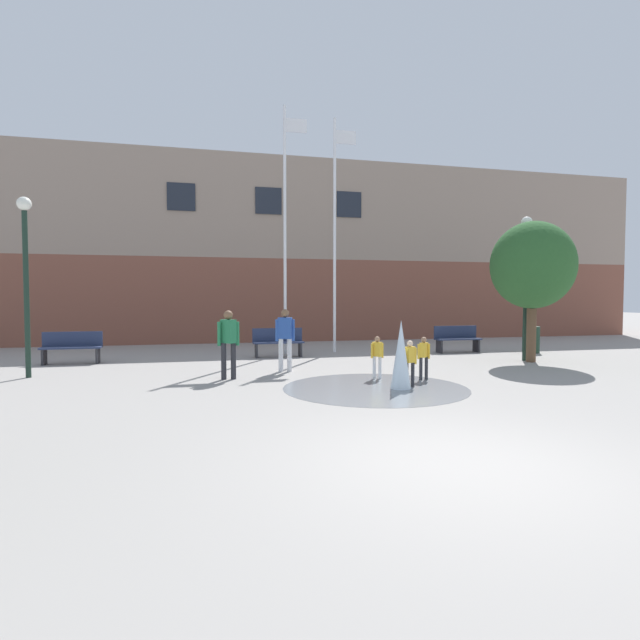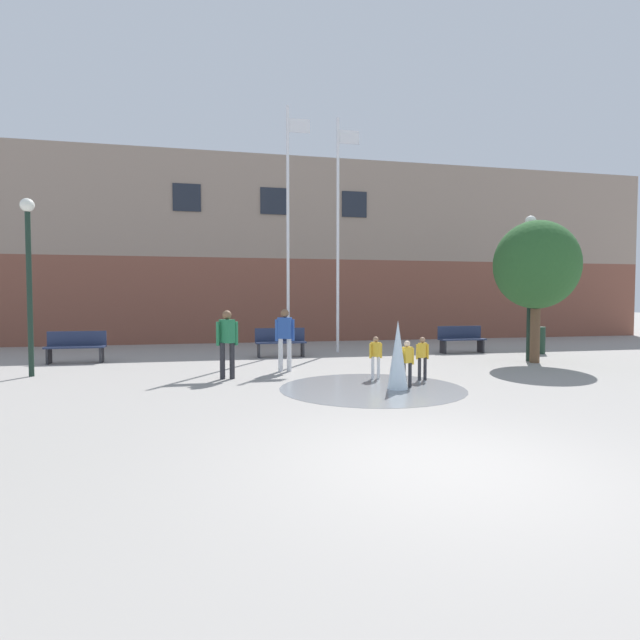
{
  "view_description": "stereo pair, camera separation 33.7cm",
  "coord_description": "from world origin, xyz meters",
  "views": [
    {
      "loc": [
        -2.84,
        -5.01,
        1.88
      ],
      "look_at": [
        0.21,
        7.59,
        1.3
      ],
      "focal_mm": 28.0,
      "sensor_mm": 36.0,
      "label": 1
    },
    {
      "loc": [
        -2.51,
        -5.08,
        1.88
      ],
      "look_at": [
        0.21,
        7.59,
        1.3
      ],
      "focal_mm": 28.0,
      "sensor_mm": 36.0,
      "label": 2
    }
  ],
  "objects": [
    {
      "name": "flagpole_right",
      "position": [
        1.72,
        11.55,
        4.23
      ],
      "size": [
        0.8,
        0.1,
        7.97
      ],
      "color": "silver",
      "rests_on": "ground"
    },
    {
      "name": "teen_by_trashcan",
      "position": [
        -0.73,
        7.46,
        0.93
      ],
      "size": [
        0.5,
        0.32,
        1.59
      ],
      "rotation": [
        0.0,
        0.0,
        2.74
      ],
      "color": "silver",
      "rests_on": "ground"
    },
    {
      "name": "lamp_post_left_lane",
      "position": [
        -6.77,
        7.94,
        2.73
      ],
      "size": [
        0.32,
        0.32,
        4.22
      ],
      "color": "#192D23",
      "rests_on": "ground"
    },
    {
      "name": "splash_fountain",
      "position": [
        1.1,
        4.69,
        0.47
      ],
      "size": [
        3.86,
        3.86,
        1.42
      ],
      "color": "gray",
      "rests_on": "ground"
    },
    {
      "name": "park_bench_under_left_flagpole",
      "position": [
        -0.42,
        10.63,
        0.48
      ],
      "size": [
        1.6,
        0.44,
        0.91
      ],
      "color": "#28282D",
      "rests_on": "ground"
    },
    {
      "name": "street_tree_near_building",
      "position": [
        6.58,
        7.64,
        2.81
      ],
      "size": [
        2.38,
        2.38,
        4.09
      ],
      "color": "brown",
      "rests_on": "ground"
    },
    {
      "name": "child_in_fountain",
      "position": [
        1.16,
        5.85,
        0.58
      ],
      "size": [
        0.31,
        0.24,
        0.99
      ],
      "rotation": [
        0.0,
        0.0,
        -0.99
      ],
      "color": "silver",
      "rests_on": "ground"
    },
    {
      "name": "ground_plane",
      "position": [
        0.0,
        0.0,
        0.0
      ],
      "size": [
        100.0,
        100.0,
        0.0
      ],
      "primitive_type": "plane",
      "color": "gray"
    },
    {
      "name": "flagpole_left",
      "position": [
        -0.01,
        11.55,
        4.36
      ],
      "size": [
        0.8,
        0.1,
        8.23
      ],
      "color": "silver",
      "rests_on": "ground"
    },
    {
      "name": "lamp_post_right_lane",
      "position": [
        6.61,
        7.99,
        2.76
      ],
      "size": [
        0.32,
        0.32,
        4.28
      ],
      "color": "#192D23",
      "rests_on": "ground"
    },
    {
      "name": "park_bench_under_right_flagpole",
      "position": [
        5.76,
        10.47,
        0.48
      ],
      "size": [
        1.6,
        0.44,
        0.91
      ],
      "color": "#28282D",
      "rests_on": "ground"
    },
    {
      "name": "library_building",
      "position": [
        0.0,
        18.85,
        3.92
      ],
      "size": [
        36.0,
        6.05,
        7.85
      ],
      "color": "brown",
      "rests_on": "ground"
    },
    {
      "name": "park_bench_left_of_flagpoles",
      "position": [
        -6.38,
        10.37,
        0.48
      ],
      "size": [
        1.6,
        0.44,
        0.91
      ],
      "color": "#28282D",
      "rests_on": "ground"
    },
    {
      "name": "child_with_pink_shirt",
      "position": [
        1.44,
        4.66,
        0.58
      ],
      "size": [
        0.31,
        0.2,
        0.99
      ],
      "rotation": [
        0.0,
        0.0,
        -2.71
      ],
      "color": "#28282D",
      "rests_on": "ground"
    },
    {
      "name": "trash_can",
      "position": [
        8.16,
        9.77,
        0.45
      ],
      "size": [
        0.56,
        0.56,
        0.9
      ],
      "primitive_type": "cylinder",
      "color": "#193323",
      "rests_on": "ground"
    },
    {
      "name": "child_running",
      "position": [
        2.14,
        5.46,
        0.58
      ],
      "size": [
        0.31,
        0.23,
        0.99
      ],
      "rotation": [
        0.0,
        0.0,
        -2.44
      ],
      "color": "#28282D",
      "rests_on": "ground"
    },
    {
      "name": "adult_watching",
      "position": [
        -2.2,
        6.58,
        0.93
      ],
      "size": [
        0.5,
        0.39,
        1.59
      ],
      "rotation": [
        0.0,
        0.0,
        2.25
      ],
      "color": "#28282D",
      "rests_on": "ground"
    }
  ]
}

